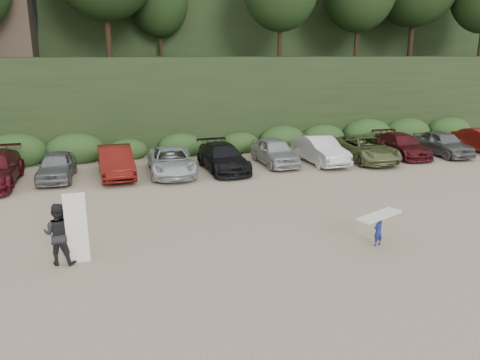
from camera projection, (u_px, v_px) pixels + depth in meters
name	position (u px, v px, depth m)	size (l,w,h in m)	color
ground	(226.00, 241.00, 16.11)	(120.00, 120.00, 0.00)	tan
hillside_backdrop	(130.00, 1.00, 46.34)	(90.00, 41.50, 28.00)	black
parked_cars	(189.00, 158.00, 25.35)	(39.35, 5.77, 1.64)	#A5A6AA
child_surfer	(379.00, 224.00, 15.57)	(1.90, 1.20, 1.11)	navy
adult_surfer	(60.00, 233.00, 14.17)	(1.42, 0.99, 2.29)	black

